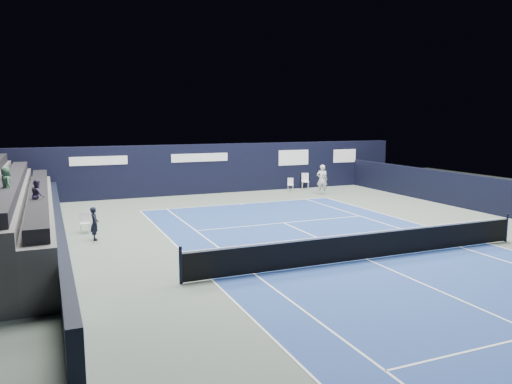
# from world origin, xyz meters

# --- Properties ---
(ground) EXTENTS (48.00, 48.00, 0.00)m
(ground) POSITION_xyz_m (0.00, 2.00, 0.00)
(ground) COLOR #516058
(ground) RESTS_ON ground
(court_surface) EXTENTS (10.97, 23.77, 0.01)m
(court_surface) POSITION_xyz_m (0.00, 0.00, 0.00)
(court_surface) COLOR navy
(court_surface) RESTS_ON ground
(enclosure_wall_right) EXTENTS (0.30, 22.00, 1.80)m
(enclosure_wall_right) POSITION_xyz_m (10.50, 6.00, 0.90)
(enclosure_wall_right) COLOR black
(enclosure_wall_right) RESTS_ON ground
(folding_chair_back_a) EXTENTS (0.60, 0.62, 1.05)m
(folding_chair_back_a) POSITION_xyz_m (6.24, 15.89, 0.70)
(folding_chair_back_a) COLOR white
(folding_chair_back_a) RESTS_ON ground
(folding_chair_back_b) EXTENTS (0.48, 0.48, 0.84)m
(folding_chair_back_b) POSITION_xyz_m (4.88, 15.39, 0.48)
(folding_chair_back_b) COLOR silver
(folding_chair_back_b) RESTS_ON ground
(line_judge_chair) EXTENTS (0.39, 0.38, 0.86)m
(line_judge_chair) POSITION_xyz_m (-8.45, 7.93, 0.49)
(line_judge_chair) COLOR silver
(line_judge_chair) RESTS_ON ground
(line_judge) EXTENTS (0.33, 0.49, 1.32)m
(line_judge) POSITION_xyz_m (-8.19, 6.36, 0.66)
(line_judge) COLOR black
(line_judge) RESTS_ON ground
(court_markings) EXTENTS (11.03, 23.83, 0.00)m
(court_markings) POSITION_xyz_m (0.00, 0.00, 0.01)
(court_markings) COLOR white
(court_markings) RESTS_ON court_surface
(tennis_net) EXTENTS (12.90, 0.10, 1.10)m
(tennis_net) POSITION_xyz_m (0.00, 0.00, 0.51)
(tennis_net) COLOR black
(tennis_net) RESTS_ON ground
(back_sponsor_wall) EXTENTS (26.00, 0.63, 3.10)m
(back_sponsor_wall) POSITION_xyz_m (0.01, 16.50, 1.55)
(back_sponsor_wall) COLOR black
(back_sponsor_wall) RESTS_ON ground
(side_barrier_left) EXTENTS (0.33, 22.00, 1.20)m
(side_barrier_left) POSITION_xyz_m (-9.50, 5.97, 0.60)
(side_barrier_left) COLOR black
(side_barrier_left) RESTS_ON ground
(tennis_player) EXTENTS (0.79, 0.95, 1.85)m
(tennis_player) POSITION_xyz_m (6.05, 13.35, 0.92)
(tennis_player) COLOR silver
(tennis_player) RESTS_ON ground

